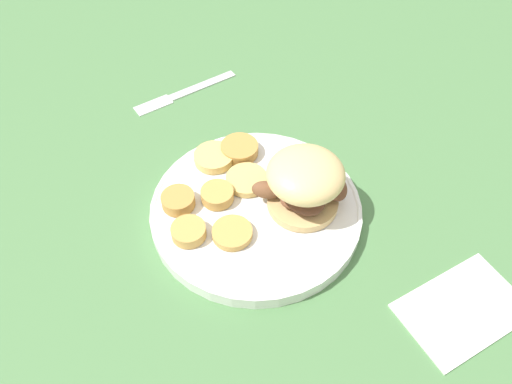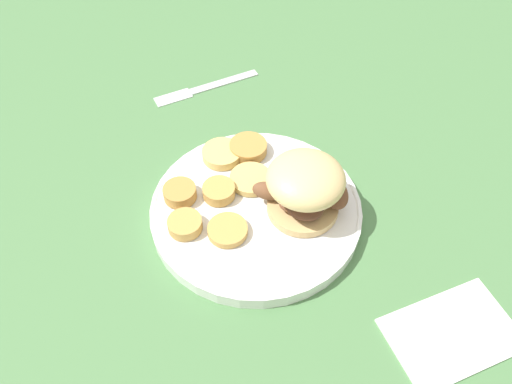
# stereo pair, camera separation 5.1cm
# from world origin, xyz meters

# --- Properties ---
(ground_plane) EXTENTS (4.00, 4.00, 0.00)m
(ground_plane) POSITION_xyz_m (0.00, 0.00, 0.00)
(ground_plane) COLOR #4C7A47
(dinner_plate) EXTENTS (0.27, 0.27, 0.02)m
(dinner_plate) POSITION_xyz_m (0.00, 0.00, 0.01)
(dinner_plate) COLOR white
(dinner_plate) RESTS_ON ground_plane
(sandwich) EXTENTS (0.13, 0.12, 0.08)m
(sandwich) POSITION_xyz_m (0.06, 0.02, 0.06)
(sandwich) COLOR tan
(sandwich) RESTS_ON dinner_plate
(potato_round_0) EXTENTS (0.04, 0.04, 0.02)m
(potato_round_0) POSITION_xyz_m (-0.05, 0.00, 0.03)
(potato_round_0) COLOR tan
(potato_round_0) RESTS_ON dinner_plate
(potato_round_1) EXTENTS (0.05, 0.05, 0.01)m
(potato_round_1) POSITION_xyz_m (-0.04, 0.09, 0.03)
(potato_round_1) COLOR #BC8942
(potato_round_1) RESTS_ON dinner_plate
(potato_round_2) EXTENTS (0.05, 0.05, 0.01)m
(potato_round_2) POSITION_xyz_m (-0.02, -0.05, 0.03)
(potato_round_2) COLOR tan
(potato_round_2) RESTS_ON dinner_plate
(potato_round_3) EXTENTS (0.04, 0.04, 0.02)m
(potato_round_3) POSITION_xyz_m (-0.10, -0.02, 0.03)
(potato_round_3) COLOR #BC8942
(potato_round_3) RESTS_ON dinner_plate
(potato_round_4) EXTENTS (0.06, 0.06, 0.01)m
(potato_round_4) POSITION_xyz_m (-0.02, 0.04, 0.03)
(potato_round_4) COLOR #DBB766
(potato_round_4) RESTS_ON dinner_plate
(potato_round_5) EXTENTS (0.05, 0.05, 0.01)m
(potato_round_5) POSITION_xyz_m (-0.07, 0.06, 0.03)
(potato_round_5) COLOR #DBB766
(potato_round_5) RESTS_ON dinner_plate
(potato_round_6) EXTENTS (0.04, 0.04, 0.01)m
(potato_round_6) POSITION_xyz_m (-0.07, -0.06, 0.03)
(potato_round_6) COLOR tan
(potato_round_6) RESTS_ON dinner_plate
(fork) EXTENTS (0.14, 0.14, 0.00)m
(fork) POSITION_xyz_m (-0.16, 0.22, 0.00)
(fork) COLOR silver
(fork) RESTS_ON ground_plane
(napkin) EXTENTS (0.16, 0.16, 0.01)m
(napkin) POSITION_xyz_m (0.25, -0.09, 0.00)
(napkin) COLOR white
(napkin) RESTS_ON ground_plane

